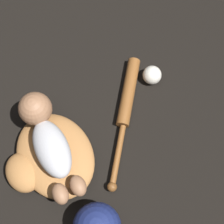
# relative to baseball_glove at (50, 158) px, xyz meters

# --- Properties ---
(ground_plane) EXTENTS (6.00, 6.00, 0.00)m
(ground_plane) POSITION_rel_baseball_glove_xyz_m (-0.01, 0.04, -0.04)
(ground_plane) COLOR black
(baseball_glove) EXTENTS (0.37, 0.35, 0.07)m
(baseball_glove) POSITION_rel_baseball_glove_xyz_m (0.00, 0.00, 0.00)
(baseball_glove) COLOR #A8703D
(baseball_glove) RESTS_ON ground
(baby_figure) EXTENTS (0.37, 0.22, 0.11)m
(baby_figure) POSITION_rel_baseball_glove_xyz_m (0.04, -0.03, 0.08)
(baby_figure) COLOR #B2B2B7
(baby_figure) RESTS_ON baseball_glove
(baseball_bat) EXTENTS (0.31, 0.43, 0.05)m
(baseball_bat) POSITION_rel_baseball_glove_xyz_m (-0.05, -0.33, -0.01)
(baseball_bat) COLOR brown
(baseball_bat) RESTS_ON ground
(baseball) EXTENTS (0.07, 0.07, 0.07)m
(baseball) POSITION_rel_baseball_glove_xyz_m (-0.03, -0.47, -0.00)
(baseball) COLOR silver
(baseball) RESTS_ON ground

